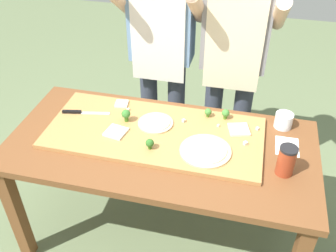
% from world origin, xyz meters
% --- Properties ---
extents(ground_plane, '(8.00, 8.00, 0.00)m').
position_xyz_m(ground_plane, '(0.00, 0.00, 0.00)').
color(ground_plane, '#60704C').
extents(prep_table, '(1.65, 0.79, 0.76)m').
position_xyz_m(prep_table, '(0.00, 0.00, 0.66)').
color(prep_table, brown).
rests_on(prep_table, ground).
extents(cutting_board, '(1.18, 0.53, 0.02)m').
position_xyz_m(cutting_board, '(-0.05, 0.07, 0.77)').
color(cutting_board, '#B27F47').
rests_on(cutting_board, prep_table).
extents(chefs_knife, '(0.28, 0.07, 0.02)m').
position_xyz_m(chefs_knife, '(-0.52, 0.13, 0.79)').
color(chefs_knife, '#B7BABF').
rests_on(chefs_knife, cutting_board).
extents(pizza_whole_cheese_artichoke, '(0.27, 0.27, 0.02)m').
position_xyz_m(pizza_whole_cheese_artichoke, '(0.25, -0.04, 0.79)').
color(pizza_whole_cheese_artichoke, beige).
rests_on(pizza_whole_cheese_artichoke, cutting_board).
extents(pizza_whole_white_garlic, '(0.20, 0.20, 0.02)m').
position_xyz_m(pizza_whole_white_garlic, '(-0.06, 0.13, 0.79)').
color(pizza_whole_white_garlic, beige).
rests_on(pizza_whole_white_garlic, cutting_board).
extents(pizza_slice_far_right, '(0.08, 0.08, 0.01)m').
position_xyz_m(pizza_slice_far_right, '(-0.31, 0.27, 0.79)').
color(pizza_slice_far_right, silver).
rests_on(pizza_slice_far_right, cutting_board).
extents(pizza_slice_near_left, '(0.13, 0.13, 0.01)m').
position_xyz_m(pizza_slice_near_left, '(0.40, 0.18, 0.79)').
color(pizza_slice_near_left, silver).
rests_on(pizza_slice_near_left, cutting_board).
extents(pizza_slice_near_right, '(0.12, 0.12, 0.01)m').
position_xyz_m(pizza_slice_near_right, '(-0.25, 0.00, 0.79)').
color(pizza_slice_near_right, silver).
rests_on(pizza_slice_near_right, cutting_board).
extents(broccoli_floret_front_mid, '(0.04, 0.04, 0.06)m').
position_xyz_m(broccoli_floret_front_mid, '(0.31, 0.27, 0.82)').
color(broccoli_floret_front_mid, '#487A23').
rests_on(broccoli_floret_front_mid, cutting_board).
extents(broccoli_floret_front_right, '(0.04, 0.04, 0.05)m').
position_xyz_m(broccoli_floret_front_right, '(0.21, 0.27, 0.81)').
color(broccoli_floret_front_right, '#487A23').
rests_on(broccoli_floret_front_right, cutting_board).
extents(broccoli_floret_center_left, '(0.05, 0.05, 0.08)m').
position_xyz_m(broccoli_floret_center_left, '(-0.23, 0.12, 0.83)').
color(broccoli_floret_center_left, '#3F7220').
rests_on(broccoli_floret_center_left, cutting_board).
extents(broccoli_floret_back_left, '(0.04, 0.04, 0.06)m').
position_xyz_m(broccoli_floret_back_left, '(-0.04, -0.08, 0.81)').
color(broccoli_floret_back_left, '#366618').
rests_on(broccoli_floret_back_left, cutting_board).
extents(cheese_crumble_a, '(0.02, 0.02, 0.02)m').
position_xyz_m(cheese_crumble_a, '(0.09, 0.19, 0.79)').
color(cheese_crumble_a, silver).
rests_on(cheese_crumble_a, cutting_board).
extents(cheese_crumble_b, '(0.02, 0.02, 0.01)m').
position_xyz_m(cheese_crumble_b, '(0.28, 0.19, 0.79)').
color(cheese_crumble_b, silver).
rests_on(cheese_crumble_b, cutting_board).
extents(cheese_crumble_c, '(0.03, 0.03, 0.02)m').
position_xyz_m(cheese_crumble_c, '(0.44, 0.07, 0.79)').
color(cheese_crumble_c, white).
rests_on(cheese_crumble_c, cutting_board).
extents(cheese_crumble_d, '(0.02, 0.02, 0.01)m').
position_xyz_m(cheese_crumble_d, '(0.49, 0.21, 0.79)').
color(cheese_crumble_d, white).
rests_on(cheese_crumble_d, cutting_board).
extents(cheese_crumble_e, '(0.02, 0.02, 0.01)m').
position_xyz_m(cheese_crumble_e, '(-0.25, 0.22, 0.79)').
color(cheese_crumble_e, silver).
rests_on(cheese_crumble_e, cutting_board).
extents(flour_cup, '(0.10, 0.10, 0.08)m').
position_xyz_m(flour_cup, '(0.63, 0.30, 0.80)').
color(flour_cup, white).
rests_on(flour_cup, prep_table).
extents(sauce_jar, '(0.09, 0.09, 0.16)m').
position_xyz_m(sauce_jar, '(0.64, -0.08, 0.84)').
color(sauce_jar, '#99381E').
rests_on(sauce_jar, prep_table).
extents(recipe_note, '(0.12, 0.16, 0.00)m').
position_xyz_m(recipe_note, '(0.66, 0.13, 0.76)').
color(recipe_note, white).
rests_on(recipe_note, prep_table).
extents(cook_left, '(0.54, 0.39, 1.67)m').
position_xyz_m(cook_left, '(-0.17, 0.68, 1.00)').
color(cook_left, '#333847').
rests_on(cook_left, ground).
extents(cook_right, '(0.54, 0.39, 1.67)m').
position_xyz_m(cook_right, '(0.30, 0.68, 1.00)').
color(cook_right, '#333847').
rests_on(cook_right, ground).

